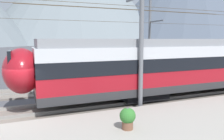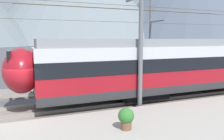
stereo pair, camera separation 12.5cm
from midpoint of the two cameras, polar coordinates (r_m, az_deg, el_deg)
ground_plane at (r=11.36m, az=-23.75°, el=-12.54°), size 400.00×400.00×0.00m
track_near at (r=12.46m, az=-23.58°, el=-10.39°), size 120.00×3.00×0.28m
track_far at (r=17.09m, az=-23.10°, el=-5.50°), size 120.00×3.00×0.28m
catenary_mast_mid at (r=11.86m, az=7.36°, el=8.01°), size 49.56×1.93×7.30m
catenary_mast_far_side at (r=21.81m, az=10.10°, el=8.98°), size 49.56×2.35×8.39m
potted_plant_by_shelter at (r=8.74m, az=4.04°, el=-11.89°), size 0.62×0.62×0.84m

